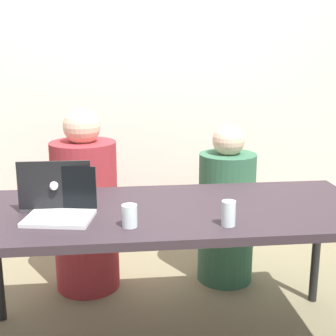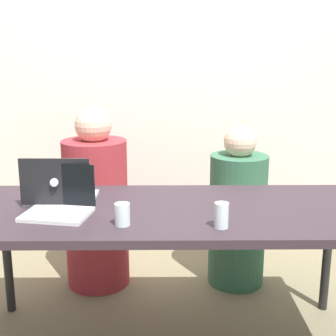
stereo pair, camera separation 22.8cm
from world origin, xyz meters
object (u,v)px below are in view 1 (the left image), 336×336
person_on_left (85,210)px  laptop_front_left (61,207)px  laptop_back_left (58,196)px  water_glass_left (130,217)px  person_on_right (226,213)px  water_glass_right (228,215)px

person_on_left → laptop_front_left: (-0.05, -0.77, 0.28)m
laptop_back_left → water_glass_left: (0.34, -0.31, -0.01)m
person_on_right → laptop_back_left: bearing=44.0°
laptop_back_left → laptop_front_left: size_ratio=1.03×
person_on_left → person_on_right: bearing=170.6°
person_on_right → water_glass_right: size_ratio=9.41×
person_on_left → laptop_front_left: bearing=76.7°
person_on_left → water_glass_left: 1.00m
person_on_right → laptop_back_left: size_ratio=3.06×
person_on_right → water_glass_left: (-0.65, -0.92, 0.33)m
laptop_back_left → laptop_front_left: bearing=103.1°
laptop_front_left → water_glass_left: laptop_front_left is taller
person_on_left → person_on_right: (0.90, 0.00, -0.05)m
person_on_right → laptop_front_left: (-0.96, -0.77, 0.33)m
person_on_left → person_on_right: 0.91m
laptop_back_left → laptop_front_left: 0.16m
laptop_back_left → water_glass_right: (0.76, -0.35, -0.00)m
person_on_left → water_glass_left: (0.25, -0.92, 0.28)m
laptop_front_left → water_glass_right: 0.75m
laptop_back_left → laptop_front_left: (0.03, -0.16, -0.00)m
laptop_back_left → water_glass_right: bearing=156.6°
person_on_right → water_glass_right: bearing=89.1°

